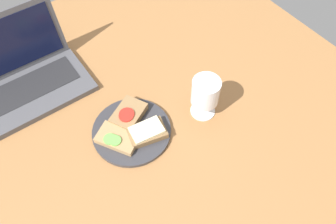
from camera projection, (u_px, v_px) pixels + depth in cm
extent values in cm
cube|color=#9E6B3D|center=(154.00, 120.00, 100.97)|extent=(140.00, 140.00, 3.00)
cylinder|color=#333338|center=(132.00, 131.00, 96.19)|extent=(23.15, 23.15, 1.25)
cube|color=#937047|center=(129.00, 114.00, 97.35)|extent=(12.85, 11.57, 2.47)
cylinder|color=red|center=(126.00, 116.00, 95.27)|extent=(4.36, 4.36, 0.44)
cylinder|color=red|center=(127.00, 114.00, 95.61)|extent=(4.53, 4.53, 0.42)
cube|color=#A88456|center=(118.00, 138.00, 93.07)|extent=(12.22, 13.74, 1.84)
cylinder|color=#6BB74C|center=(113.00, 140.00, 91.43)|extent=(3.34, 3.34, 0.45)
cylinder|color=#6BB74C|center=(110.00, 139.00, 91.55)|extent=(3.58, 3.58, 0.47)
cylinder|color=#6BB74C|center=(115.00, 141.00, 91.27)|extent=(3.37, 3.37, 0.48)
cube|color=brown|center=(147.00, 133.00, 93.99)|extent=(12.09, 9.26, 2.02)
cube|color=#F4EAB7|center=(147.00, 130.00, 92.78)|extent=(9.86, 7.07, 0.92)
cylinder|color=white|center=(203.00, 111.00, 100.83)|extent=(7.58, 7.58, 0.40)
cylinder|color=white|center=(203.00, 105.00, 98.51)|extent=(0.92, 0.92, 5.23)
cylinder|color=white|center=(206.00, 92.00, 92.97)|extent=(8.19, 8.19, 8.21)
cylinder|color=white|center=(205.00, 95.00, 94.47)|extent=(7.53, 7.53, 4.57)
cube|color=#4C4C51|center=(37.00, 91.00, 104.26)|extent=(33.23, 20.70, 1.99)
cube|color=#232326|center=(34.00, 85.00, 104.24)|extent=(27.25, 11.38, 0.16)
cube|color=#4C4C51|center=(10.00, 43.00, 100.74)|extent=(32.56, 4.19, 20.21)
cube|color=black|center=(11.00, 44.00, 100.51)|extent=(29.24, 3.02, 16.89)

